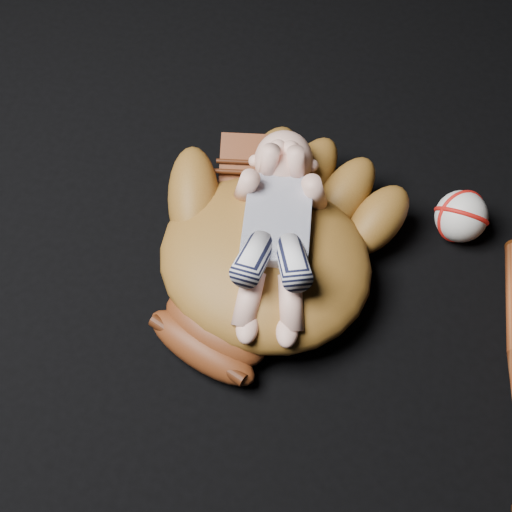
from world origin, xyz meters
name	(u,v)px	position (x,y,z in m)	size (l,w,h in m)	color
baseball_glove	(265,254)	(-0.04, -0.05, 0.07)	(0.41, 0.47, 0.15)	brown
newborn_baby	(276,234)	(-0.02, -0.05, 0.12)	(0.16, 0.35, 0.14)	#E6A994
baseball	(461,216)	(0.26, 0.09, 0.04)	(0.08, 0.08, 0.08)	silver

